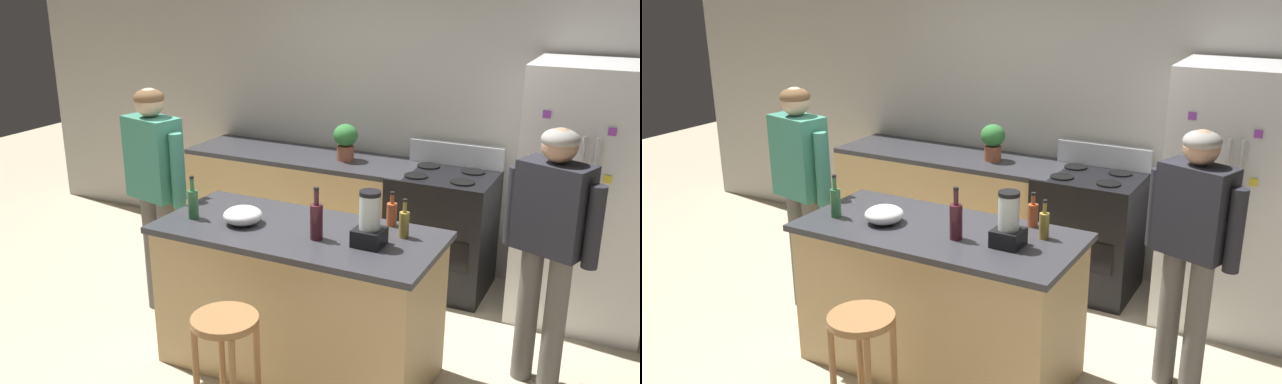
% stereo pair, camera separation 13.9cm
% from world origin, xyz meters
% --- Properties ---
extents(ground_plane, '(14.00, 14.00, 0.00)m').
position_xyz_m(ground_plane, '(0.00, 0.00, 0.00)').
color(ground_plane, beige).
extents(back_wall, '(8.00, 0.10, 2.70)m').
position_xyz_m(back_wall, '(0.00, 1.95, 1.35)').
color(back_wall, '#BCB7AD').
rests_on(back_wall, ground_plane).
extents(kitchen_island, '(1.75, 0.81, 0.94)m').
position_xyz_m(kitchen_island, '(0.00, 0.00, 0.47)').
color(kitchen_island, tan).
rests_on(kitchen_island, ground_plane).
extents(back_counter_run, '(2.00, 0.64, 0.94)m').
position_xyz_m(back_counter_run, '(-0.80, 1.55, 0.47)').
color(back_counter_run, tan).
rests_on(back_counter_run, ground_plane).
extents(refrigerator, '(0.90, 0.73, 1.86)m').
position_xyz_m(refrigerator, '(1.50, 1.50, 0.93)').
color(refrigerator, silver).
rests_on(refrigerator, ground_plane).
extents(stove_range, '(0.76, 0.65, 1.12)m').
position_xyz_m(stove_range, '(0.45, 1.52, 0.48)').
color(stove_range, black).
rests_on(stove_range, ground_plane).
extents(person_by_island_left, '(0.60, 0.30, 1.67)m').
position_xyz_m(person_by_island_left, '(-1.27, 0.21, 1.02)').
color(person_by_island_left, '#66605B').
rests_on(person_by_island_left, ground_plane).
extents(person_by_sink_right, '(0.59, 0.34, 1.62)m').
position_xyz_m(person_by_sink_right, '(1.39, 0.49, 0.98)').
color(person_by_sink_right, '#66605B').
rests_on(person_by_sink_right, ground_plane).
extents(bar_stool, '(0.36, 0.36, 0.71)m').
position_xyz_m(bar_stool, '(-0.02, -0.76, 0.55)').
color(bar_stool, '#9E6B3D').
rests_on(bar_stool, ground_plane).
extents(potted_plant, '(0.20, 0.20, 0.30)m').
position_xyz_m(potted_plant, '(-0.40, 1.55, 1.12)').
color(potted_plant, brown).
rests_on(potted_plant, back_counter_run).
extents(blender_appliance, '(0.17, 0.17, 0.32)m').
position_xyz_m(blender_appliance, '(0.48, -0.03, 1.08)').
color(blender_appliance, black).
rests_on(blender_appliance, kitchen_island).
extents(bottle_cooking_sauce, '(0.06, 0.06, 0.22)m').
position_xyz_m(bottle_cooking_sauce, '(0.48, 0.32, 1.02)').
color(bottle_cooking_sauce, '#B24C26').
rests_on(bottle_cooking_sauce, kitchen_island).
extents(bottle_wine, '(0.08, 0.08, 0.32)m').
position_xyz_m(bottle_wine, '(0.17, -0.08, 1.06)').
color(bottle_wine, '#471923').
rests_on(bottle_wine, kitchen_island).
extents(bottle_vinegar, '(0.06, 0.06, 0.24)m').
position_xyz_m(bottle_vinegar, '(0.62, 0.17, 1.03)').
color(bottle_vinegar, olive).
rests_on(bottle_vinegar, kitchen_island).
extents(bottle_olive_oil, '(0.07, 0.07, 0.28)m').
position_xyz_m(bottle_olive_oil, '(-0.68, -0.12, 1.04)').
color(bottle_olive_oil, '#2D6638').
rests_on(bottle_olive_oil, kitchen_island).
extents(mixing_bowl, '(0.24, 0.24, 0.11)m').
position_xyz_m(mixing_bowl, '(-0.35, -0.07, 1.00)').
color(mixing_bowl, white).
rests_on(mixing_bowl, kitchen_island).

